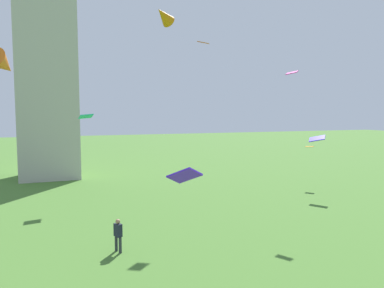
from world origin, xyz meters
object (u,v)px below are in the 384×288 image
kite_flying_0 (184,176)px  kite_flying_3 (164,16)px  kite_flying_7 (3,64)px  kite_flying_2 (309,147)px  kite_flying_1 (292,73)px  kite_flying_10 (203,43)px  kite_flying_9 (317,138)px  kite_flying_6 (86,116)px  person_2 (118,233)px

kite_flying_0 → kite_flying_3: bearing=-47.3°
kite_flying_0 → kite_flying_7: bearing=12.2°
kite_flying_0 → kite_flying_2: 24.64m
kite_flying_1 → kite_flying_10: size_ratio=0.90×
kite_flying_10 → kite_flying_0: bearing=-162.4°
kite_flying_3 → kite_flying_9: (15.65, 4.02, -8.47)m
kite_flying_1 → kite_flying_9: (5.55, 3.61, -5.33)m
kite_flying_0 → kite_flying_6: 17.81m
kite_flying_2 → kite_flying_3: 21.14m
kite_flying_1 → kite_flying_9: bearing=88.8°
kite_flying_2 → kite_flying_7: kite_flying_7 is taller
kite_flying_9 → kite_flying_10: kite_flying_10 is taller
kite_flying_3 → kite_flying_1: bearing=56.7°
kite_flying_1 → kite_flying_2: size_ratio=1.07×
kite_flying_1 → kite_flying_7: bearing=-117.5°
person_2 → kite_flying_0: bearing=1.8°
kite_flying_7 → kite_flying_10: (13.34, 5.72, 2.99)m
kite_flying_1 → kite_flying_0: bearing=-87.4°
kite_flying_1 → kite_flying_9: kite_flying_1 is taller
kite_flying_1 → kite_flying_2: kite_flying_1 is taller
kite_flying_1 → kite_flying_10: (-5.78, 3.45, 2.44)m
kite_flying_2 → kite_flying_9: kite_flying_9 is taller
kite_flying_0 → kite_flying_6: size_ratio=1.15×
kite_flying_2 → kite_flying_9: bearing=110.5°
kite_flying_0 → kite_flying_1: bearing=-89.5°
kite_flying_1 → kite_flying_10: bearing=-155.1°
kite_flying_7 → kite_flying_3: bearing=-143.8°
person_2 → kite_flying_1: (13.80, 4.16, 9.39)m
kite_flying_2 → kite_flying_7: (-26.44, -9.10, 5.86)m
kite_flying_3 → kite_flying_7: kite_flying_3 is taller
kite_flying_2 → kite_flying_10: kite_flying_10 is taller
kite_flying_1 → kite_flying_3: (-10.10, -0.40, 3.13)m
kite_flying_0 → kite_flying_9: bearing=-90.7°
kite_flying_3 → kite_flying_0: bearing=-46.5°
kite_flying_0 → kite_flying_1: size_ratio=1.39×
kite_flying_7 → kite_flying_9: (24.67, 5.88, -4.78)m
kite_flying_3 → kite_flying_7: (-9.02, -1.87, -3.69)m
kite_flying_6 → kite_flying_7: kite_flying_7 is taller
kite_flying_0 → kite_flying_6: kite_flying_6 is taller
kite_flying_1 → kite_flying_7: kite_flying_7 is taller
kite_flying_2 → kite_flying_6: kite_flying_6 is taller
kite_flying_1 → kite_flying_2: bearing=98.7°
kite_flying_6 → kite_flying_9: bearing=-29.1°
kite_flying_0 → kite_flying_1: 15.71m
kite_flying_1 → kite_flying_3: 10.58m
kite_flying_9 → kite_flying_10: bearing=48.5°
kite_flying_2 → person_2: bearing=76.8°
kite_flying_7 → kite_flying_10: kite_flying_10 is taller
kite_flying_2 → kite_flying_10: (-13.10, -3.38, 8.85)m
person_2 → kite_flying_1: 17.20m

